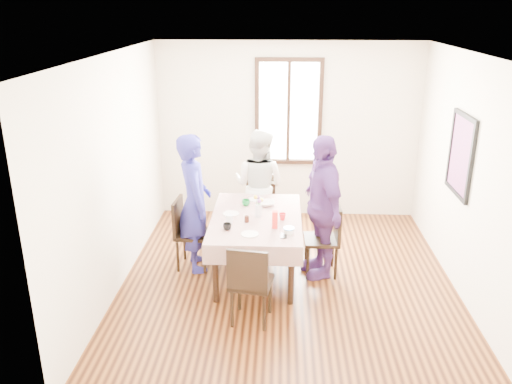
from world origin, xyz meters
The scene contains 30 objects.
ground centered at (0.00, 0.00, 0.00)m, with size 4.50×4.50×0.00m, color black.
back_wall centered at (0.00, 2.25, 1.35)m, with size 4.00×4.00×0.00m, color beige.
right_wall centered at (2.00, 0.00, 1.35)m, with size 4.50×4.50×0.00m, color beige.
window_frame centered at (0.00, 2.23, 1.65)m, with size 1.02×0.06×1.62m, color black.
window_pane centered at (0.00, 2.24, 1.65)m, with size 0.90×0.02×1.50m, color white.
art_poster centered at (1.98, 0.30, 1.55)m, with size 0.04×0.76×0.96m, color red.
dining_table centered at (-0.39, 0.21, 0.38)m, with size 0.96×1.52×0.75m, color black.
tablecloth centered at (-0.39, 0.21, 0.76)m, with size 1.08×1.64×0.01m, color #4F0C06.
chair_left centered at (-1.20, 0.36, 0.46)m, with size 0.42×0.42×0.91m, color black.
chair_right centered at (0.41, 0.26, 0.46)m, with size 0.42×0.42×0.91m, color black.
chair_far centered at (-0.39, 1.26, 0.46)m, with size 0.42×0.42×0.91m, color black.
chair_near centered at (-0.39, -0.83, 0.46)m, with size 0.42×0.42×0.91m, color black.
person_left centered at (-1.17, 0.36, 0.87)m, with size 0.64×0.42×1.75m, color navy.
person_far centered at (-0.39, 1.24, 0.80)m, with size 0.78×0.60×1.60m, color silver.
person_right centered at (0.39, 0.26, 0.89)m, with size 1.04×0.43×1.78m, color #562E72.
mug_black centered at (-0.70, -0.19, 0.80)m, with size 0.10×0.10×0.08m, color black.
mug_flag centered at (-0.07, 0.14, 0.80)m, with size 0.09×0.09×0.08m, color red.
mug_green centered at (-0.54, 0.58, 0.80)m, with size 0.10×0.10×0.08m, color #0C7226.
serving_bowl centered at (-0.28, 0.60, 0.79)m, with size 0.21×0.21×0.05m, color white.
juice_carton centered at (-0.16, -0.11, 0.86)m, with size 0.06×0.06×0.20m, color red.
butter_tub centered at (0.00, -0.25, 0.79)m, with size 0.11×0.11×0.06m, color white.
jam_jar centered at (-0.50, 0.04, 0.80)m, with size 0.05×0.05×0.08m, color black.
drinking_glass centered at (-0.69, -0.01, 0.82)m, with size 0.08×0.08×0.11m, color silver.
smartphone centered at (-0.06, -0.33, 0.77)m, with size 0.07×0.14×0.01m, color black.
flower_vase centered at (-0.37, 0.22, 0.84)m, with size 0.08×0.08×0.15m, color silver.
plate_left centered at (-0.71, 0.28, 0.77)m, with size 0.20×0.20×0.01m, color white.
plate_far centered at (-0.42, 0.80, 0.77)m, with size 0.20×0.20×0.01m, color white.
plate_near centered at (-0.44, -0.31, 0.77)m, with size 0.20×0.20×0.01m, color white.
butter_lid centered at (0.00, -0.25, 0.82)m, with size 0.12×0.12×0.01m, color blue.
flower_bunch centered at (-0.37, 0.22, 0.97)m, with size 0.09×0.09×0.10m, color yellow, non-canonical shape.
Camera 1 is at (-0.10, -5.65, 3.20)m, focal length 36.75 mm.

